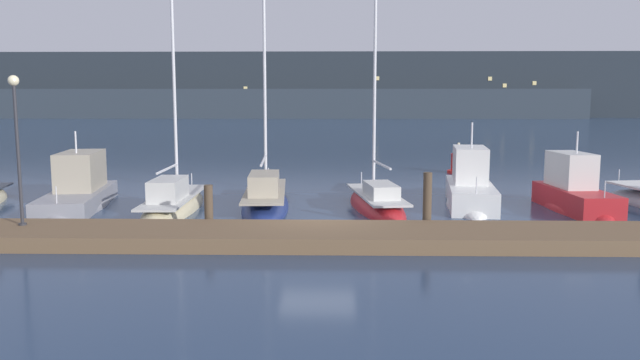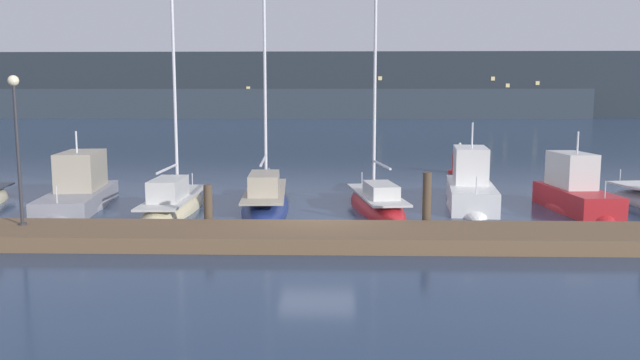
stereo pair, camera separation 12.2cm
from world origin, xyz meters
name	(u,v)px [view 1 (the left image)]	position (x,y,z in m)	size (l,w,h in m)	color
ground_plane	(318,230)	(0.00, 0.00, 0.00)	(400.00, 400.00, 0.00)	navy
dock	(316,236)	(0.00, -1.92, 0.23)	(44.01, 2.80, 0.45)	brown
mooring_pile_2	(209,208)	(-3.54, -0.27, 0.76)	(0.28, 0.28, 1.52)	#4C3D2D
mooring_pile_3	(427,203)	(3.54, -0.27, 0.98)	(0.28, 0.28, 1.95)	#4C3D2D
motorboat_berth_3	(79,197)	(-9.66, 4.20, 0.38)	(3.16, 7.15, 3.58)	gray
sailboat_berth_4	(174,206)	(-5.66, 3.48, 0.16)	(1.92, 7.40, 11.77)	beige
sailboat_berth_5	(265,203)	(-2.18, 4.13, 0.19)	(2.36, 7.96, 10.42)	navy
sailboat_berth_6	(376,206)	(2.20, 3.93, 0.11)	(2.64, 6.91, 10.16)	red
motorboat_berth_7	(470,195)	(6.04, 4.88, 0.42)	(2.70, 6.36, 3.98)	white
motorboat_berth_8	(574,200)	(9.82, 3.81, 0.39)	(2.07, 5.30, 3.68)	red
channel_buoy	(458,162)	(7.70, 15.71, 0.64)	(1.24, 1.24, 1.76)	red
dock_lamppost	(16,127)	(-9.02, -1.57, 3.45)	(0.32, 0.32, 4.54)	#2D2D33
hillside_backdrop	(319,88)	(-2.83, 119.69, 6.39)	(240.00, 23.00, 13.89)	#232B33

